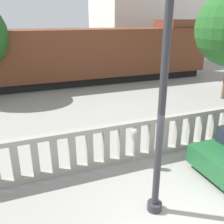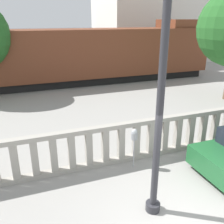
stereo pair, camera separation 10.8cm
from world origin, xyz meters
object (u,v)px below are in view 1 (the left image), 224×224
object	(u,v)px
train_near	(4,59)
parking_meter	(135,136)
train_far	(5,45)
lamppost	(163,87)

from	to	relation	value
train_near	parking_meter	bearing A→B (deg)	-71.87
parking_meter	train_far	bearing A→B (deg)	99.26
parking_meter	train_far	size ratio (longest dim) A/B	0.05
train_near	lamppost	bearing A→B (deg)	-75.78
train_far	parking_meter	bearing A→B (deg)	-80.74
parking_meter	train_near	bearing A→B (deg)	108.13
parking_meter	train_near	xyz separation A→B (m)	(-3.70, 11.30, 0.88)
lamppost	parking_meter	xyz separation A→B (m)	(0.36, 1.89, -2.02)
lamppost	parking_meter	size ratio (longest dim) A/B	3.96
train_far	lamppost	bearing A→B (deg)	-82.21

